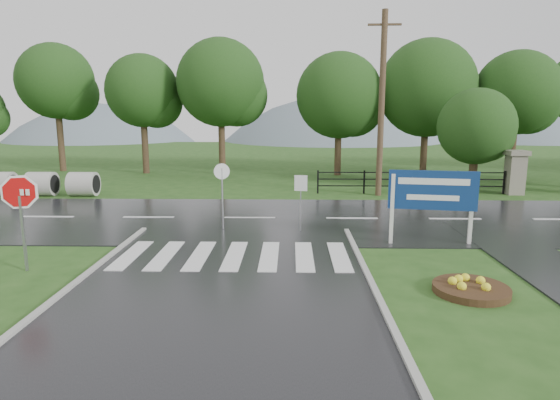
{
  "coord_description": "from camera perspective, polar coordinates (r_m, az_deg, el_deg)",
  "views": [
    {
      "loc": [
        1.6,
        -7.86,
        4.07
      ],
      "look_at": [
        1.28,
        6.0,
        1.5
      ],
      "focal_mm": 30.0,
      "sensor_mm": 36.0,
      "label": 1
    }
  ],
  "objects": [
    {
      "name": "treeline",
      "position": [
        32.13,
        0.25,
        3.23
      ],
      "size": [
        83.2,
        5.2,
        10.0
      ],
      "color": "#183B12",
      "rests_on": "ground"
    },
    {
      "name": "flower_bed",
      "position": [
        11.79,
        22.26,
        -9.86
      ],
      "size": [
        1.72,
        1.72,
        0.34
      ],
      "color": "#332111",
      "rests_on": "ground"
    },
    {
      "name": "hills",
      "position": [
        75.48,
        2.73,
        -4.55
      ],
      "size": [
        102.0,
        48.0,
        48.0
      ],
      "color": "slate",
      "rests_on": "ground"
    },
    {
      "name": "reg_sign_small",
      "position": [
        16.05,
        2.55,
        1.02
      ],
      "size": [
        0.44,
        0.1,
        2.0
      ],
      "color": "#939399",
      "rests_on": "ground"
    },
    {
      "name": "estate_billboard",
      "position": [
        15.21,
        18.11,
        0.69
      ],
      "size": [
        2.66,
        0.51,
        2.35
      ],
      "color": "silver",
      "rests_on": "ground"
    },
    {
      "name": "reg_sign_round",
      "position": [
        16.43,
        -7.06,
        1.38
      ],
      "size": [
        0.54,
        0.15,
        2.37
      ],
      "color": "#939399",
      "rests_on": "ground"
    },
    {
      "name": "entrance_tree_left",
      "position": [
        27.22,
        22.82,
        8.24
      ],
      "size": [
        4.04,
        4.04,
        5.41
      ],
      "color": "#3D2B1C",
      "rests_on": "ground"
    },
    {
      "name": "fence_west",
      "position": [
        24.87,
        15.64,
        2.38
      ],
      "size": [
        9.58,
        0.08,
        1.2
      ],
      "color": "black",
      "rests_on": "ground"
    },
    {
      "name": "ground",
      "position": [
        9.0,
        -9.48,
        -16.56
      ],
      "size": [
        120.0,
        120.0,
        0.0
      ],
      "primitive_type": "plane",
      "color": "#264D19",
      "rests_on": "ground"
    },
    {
      "name": "crosswalk",
      "position": [
        13.57,
        -5.56,
        -6.74
      ],
      "size": [
        6.5,
        2.8,
        0.02
      ],
      "color": "silver",
      "rests_on": "ground"
    },
    {
      "name": "utility_pole_east",
      "position": [
        23.78,
        12.28,
        11.37
      ],
      "size": [
        1.59,
        0.3,
        8.91
      ],
      "color": "#473523",
      "rests_on": "ground"
    },
    {
      "name": "culvert_pipes",
      "position": [
        27.33,
        -30.91,
        1.72
      ],
      "size": [
        9.7,
        1.2,
        1.2
      ],
      "color": "#9E9B93",
      "rests_on": "ground"
    },
    {
      "name": "main_road",
      "position": [
        18.39,
        -3.71,
        -2.3
      ],
      "size": [
        90.0,
        8.0,
        0.04
      ],
      "primitive_type": "cube",
      "color": "black",
      "rests_on": "ground"
    },
    {
      "name": "pillar_west",
      "position": [
        26.6,
        26.73,
        3.14
      ],
      "size": [
        1.0,
        1.0,
        2.24
      ],
      "color": "gray",
      "rests_on": "ground"
    },
    {
      "name": "walkway",
      "position": [
        14.31,
        30.35,
        -7.51
      ],
      "size": [
        2.2,
        11.0,
        0.04
      ],
      "primitive_type": "cube",
      "color": "#28282B",
      "rests_on": "ground"
    },
    {
      "name": "stop_sign",
      "position": [
        13.67,
        -29.11,
        -0.07
      ],
      "size": [
        1.14,
        0.42,
        2.7
      ],
      "color": "#939399",
      "rests_on": "ground"
    }
  ]
}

